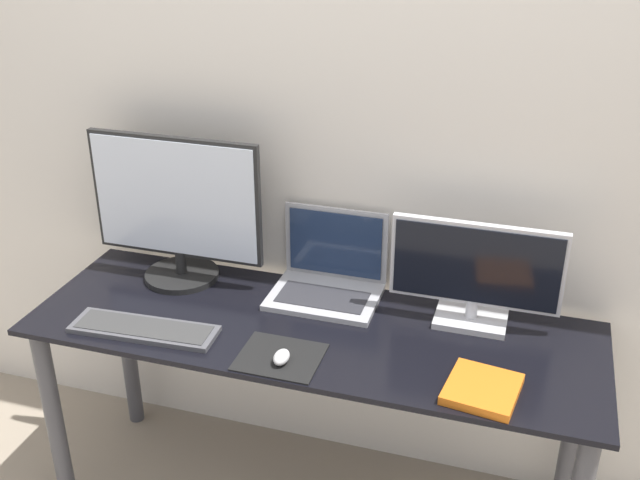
# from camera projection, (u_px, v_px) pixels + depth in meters

# --- Properties ---
(wall_back) EXTENTS (7.00, 0.05, 2.50)m
(wall_back) POSITION_uv_depth(u_px,v_px,m) (345.00, 128.00, 2.36)
(wall_back) COLOR silver
(wall_back) RESTS_ON ground_plane
(desk) EXTENTS (1.75, 0.58, 0.73)m
(desk) POSITION_uv_depth(u_px,v_px,m) (312.00, 362.00, 2.34)
(desk) COLOR black
(desk) RESTS_ON ground_plane
(monitor_left) EXTENTS (0.59, 0.25, 0.50)m
(monitor_left) POSITION_uv_depth(u_px,v_px,m) (176.00, 210.00, 2.46)
(monitor_left) COLOR black
(monitor_left) RESTS_ON desk
(monitor_right) EXTENTS (0.51, 0.15, 0.33)m
(monitor_right) POSITION_uv_depth(u_px,v_px,m) (475.00, 273.00, 2.23)
(monitor_right) COLOR silver
(monitor_right) RESTS_ON desk
(laptop) EXTENTS (0.35, 0.27, 0.27)m
(laptop) POSITION_uv_depth(u_px,v_px,m) (329.00, 274.00, 2.45)
(laptop) COLOR #ADADB2
(laptop) RESTS_ON desk
(keyboard) EXTENTS (0.46, 0.15, 0.02)m
(keyboard) POSITION_uv_depth(u_px,v_px,m) (144.00, 329.00, 2.25)
(keyboard) COLOR #4C4C51
(keyboard) RESTS_ON desk
(mousepad) EXTENTS (0.24, 0.20, 0.00)m
(mousepad) POSITION_uv_depth(u_px,v_px,m) (280.00, 357.00, 2.13)
(mousepad) COLOR black
(mousepad) RESTS_ON desk
(mouse) EXTENTS (0.04, 0.07, 0.03)m
(mouse) POSITION_uv_depth(u_px,v_px,m) (281.00, 357.00, 2.10)
(mouse) COLOR silver
(mouse) RESTS_ON mousepad
(book) EXTENTS (0.21, 0.22, 0.02)m
(book) POSITION_uv_depth(u_px,v_px,m) (482.00, 389.00, 1.98)
(book) COLOR orange
(book) RESTS_ON desk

